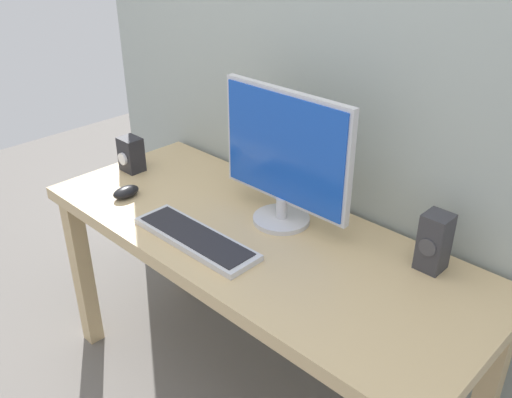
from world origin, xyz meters
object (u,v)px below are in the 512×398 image
Objects in this scene: speaker_right at (434,242)px; desk at (255,257)px; keyboard_primary at (195,238)px; mouse at (126,192)px; monitor at (285,156)px; audio_controller at (131,154)px.

desk is at bearing -156.88° from speaker_right.
mouse reaches higher than keyboard_primary.
speaker_right reaches higher than keyboard_primary.
speaker_right is at bearing 20.19° from mouse.
mouse is at bearing -152.42° from monitor.
audio_controller is (-1.15, -0.21, -0.02)m from speaker_right.
monitor is at bearing 27.87° from mouse.
audio_controller is (-0.67, -0.12, -0.16)m from monitor.
audio_controller reaches higher than mouse.
speaker_right reaches higher than audio_controller.
monitor is at bearing 9.81° from audio_controller.
audio_controller is (-0.17, 0.15, 0.05)m from mouse.
keyboard_primary is 0.70m from speaker_right.
mouse is 1.04m from speaker_right.
keyboard_primary is 3.36× the size of audio_controller.
monitor is 0.37m from keyboard_primary.
speaker_right is at bearing 10.89° from monitor.
desk is at bearing -0.05° from audio_controller.
desk is at bearing -96.35° from monitor.
audio_controller is at bearing 139.78° from mouse.
desk is 11.50× the size of audio_controller.
monitor is at bearing -169.11° from speaker_right.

